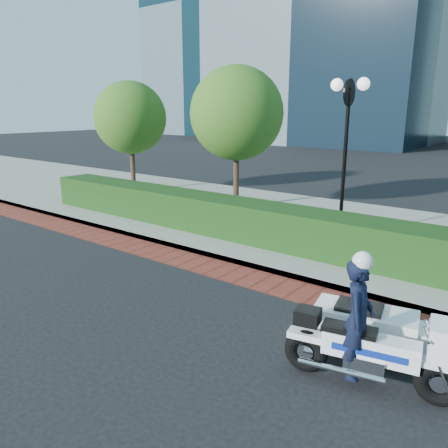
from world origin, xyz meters
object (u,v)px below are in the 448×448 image
Objects in this scene: lamppost at (346,134)px; tree_a at (130,118)px; tree_b at (237,114)px; police_motorcycle at (367,331)px.

lamppost is 0.92× the size of tree_a.
lamppost is 10.09m from tree_a.
tree_b is 10.45m from police_motorcycle.
tree_b is at bearing 124.75° from police_motorcycle.
tree_a reaches higher than lamppost.
tree_a is at bearing 180.00° from tree_b.
tree_a reaches higher than police_motorcycle.
tree_b reaches higher than police_motorcycle.
lamppost is 6.70m from police_motorcycle.
lamppost is at bearing -7.41° from tree_a.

